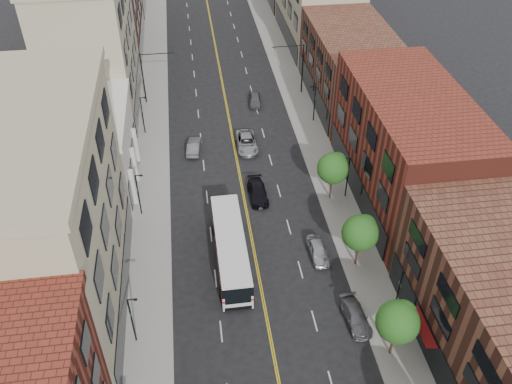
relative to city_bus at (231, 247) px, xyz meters
name	(u,v)px	position (x,y,z in m)	size (l,w,h in m)	color
sidewalk_left	(153,154)	(-7.65, 19.01, -1.77)	(4.00, 110.00, 0.15)	gray
sidewalk_right	(314,142)	(12.35, 19.01, -1.77)	(4.00, 110.00, 0.15)	gray
bldg_l_tanoffice	(45,226)	(-14.65, -2.99, 7.16)	(10.00, 22.00, 18.00)	tan
bldg_l_white	(83,150)	(-14.65, 15.01, 2.16)	(10.00, 14.00, 8.00)	silver
bldg_l_far_a	(90,44)	(-14.65, 32.01, 7.16)	(10.00, 20.00, 18.00)	tan
bldg_l_far_b	(105,2)	(-14.65, 52.01, 5.66)	(10.00, 20.00, 15.00)	brown
bldg_r_mid	(407,147)	(19.35, 8.01, 4.16)	(10.00, 22.00, 12.00)	maroon
bldg_r_far_a	(351,67)	(19.35, 29.01, 3.16)	(10.00, 20.00, 10.00)	brown
tree_r_1	(399,320)	(11.74, -11.92, 2.29)	(3.40, 3.40, 5.59)	black
tree_r_2	(361,232)	(11.74, -1.92, 2.29)	(3.40, 3.40, 5.59)	black
tree_r_3	(334,167)	(11.74, 8.08, 2.29)	(3.40, 3.40, 5.59)	black
lamp_l_1	(132,318)	(-8.60, -7.99, 1.13)	(0.81, 0.55, 5.05)	black
lamp_l_2	(139,193)	(-8.60, 8.01, 1.13)	(0.81, 0.55, 5.05)	black
lamp_l_3	(143,113)	(-8.60, 24.01, 1.13)	(0.81, 0.55, 5.05)	black
lamp_r_1	(398,289)	(13.30, -7.99, 1.13)	(0.81, 0.55, 5.05)	black
lamp_r_2	(347,175)	(13.30, 8.01, 1.13)	(0.81, 0.55, 5.05)	black
lamp_r_3	(314,101)	(13.30, 24.01, 1.13)	(0.81, 0.55, 5.05)	black
signal_mast_left	(148,72)	(-7.91, 32.01, 2.80)	(4.49, 0.18, 7.20)	black
signal_mast_right	(298,63)	(12.62, 32.01, 2.80)	(4.49, 0.18, 7.20)	black
city_bus	(231,247)	(0.00, 0.00, 0.00)	(3.02, 12.34, 3.17)	silver
car_parked_mid	(356,317)	(9.75, -8.52, -1.20)	(1.79, 4.39, 1.28)	#57575D
car_parked_far	(318,250)	(8.34, -0.41, -1.14)	(1.66, 4.12, 1.40)	#ABACB3
car_lane_behind	(194,146)	(-2.60, 19.16, -1.14)	(1.48, 4.23, 1.40)	#57575D
car_lane_a	(258,192)	(3.85, 9.26, -1.16)	(1.91, 4.69, 1.36)	black
car_lane_b	(247,142)	(3.85, 19.05, -1.08)	(2.52, 5.47, 1.52)	#9A9CA2
car_lane_c	(255,99)	(6.33, 29.70, -1.16)	(1.60, 3.99, 1.36)	#505156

